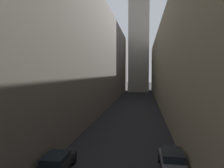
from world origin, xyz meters
TOP-DOWN VIEW (x-y plane):
  - ground_plane at (0.00, 48.00)m, footprint 264.00×264.00m
  - building_block_left at (-13.10, 50.00)m, footprint 15.20×108.00m
  - building_block_right at (12.71, 50.00)m, footprint 14.41×108.00m
  - clock_tower at (0.00, 94.02)m, footprint 8.99×8.99m
  - parked_car_left_far at (-4.40, 22.77)m, footprint 1.99×4.41m
  - parked_car_right_far at (4.40, 24.38)m, footprint 1.97×4.45m

SIDE VIEW (x-z plane):
  - ground_plane at x=0.00m, z-range 0.00..0.00m
  - parked_car_left_far at x=-4.40m, z-range 0.04..1.43m
  - parked_car_right_far at x=4.40m, z-range 0.04..1.54m
  - building_block_right at x=12.71m, z-range 0.00..18.38m
  - building_block_left at x=-13.10m, z-range 0.00..22.19m
  - clock_tower at x=0.00m, z-range 1.34..72.61m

